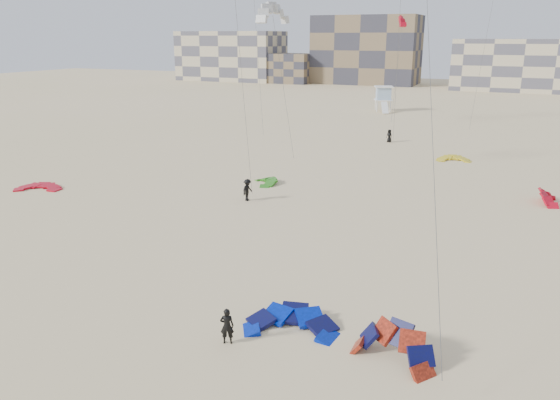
% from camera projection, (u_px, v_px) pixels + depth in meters
% --- Properties ---
extents(ground, '(320.00, 320.00, 0.00)m').
position_uv_depth(ground, '(198.00, 350.00, 22.79)').
color(ground, beige).
rests_on(ground, ground).
extents(kite_ground_blue, '(5.01, 5.18, 2.39)m').
position_uv_depth(kite_ground_blue, '(291.00, 329.00, 24.44)').
color(kite_ground_blue, '#001DC3').
rests_on(kite_ground_blue, ground).
extents(kite_ground_orange, '(4.37, 4.35, 3.52)m').
position_uv_depth(kite_ground_orange, '(392.00, 360.00, 22.13)').
color(kite_ground_orange, red).
rests_on(kite_ground_orange, ground).
extents(kite_ground_red, '(4.73, 4.86, 0.89)m').
position_uv_depth(kite_ground_red, '(39.00, 189.00, 46.85)').
color(kite_ground_red, red).
rests_on(kite_ground_red, ground).
extents(kite_ground_green, '(4.17, 4.12, 1.62)m').
position_uv_depth(kite_ground_green, '(265.00, 183.00, 48.71)').
color(kite_ground_green, '#237D18').
rests_on(kite_ground_green, ground).
extents(kite_ground_red_far, '(3.11, 3.02, 2.98)m').
position_uv_depth(kite_ground_red_far, '(548.00, 203.00, 42.83)').
color(kite_ground_red_far, red).
rests_on(kite_ground_red_far, ground).
extents(kite_ground_yellow, '(4.03, 4.18, 1.56)m').
position_uv_depth(kite_ground_yellow, '(454.00, 161.00, 57.56)').
color(kite_ground_yellow, '#FEFB2E').
rests_on(kite_ground_yellow, ground).
extents(kitesurfer_main, '(0.70, 0.59, 1.62)m').
position_uv_depth(kitesurfer_main, '(227.00, 326.00, 23.12)').
color(kitesurfer_main, black).
rests_on(kitesurfer_main, ground).
extents(kitesurfer_c, '(0.79, 1.21, 1.77)m').
position_uv_depth(kitesurfer_c, '(248.00, 190.00, 43.34)').
color(kitesurfer_c, black).
rests_on(kitesurfer_c, ground).
extents(kitesurfer_e, '(0.89, 0.73, 1.58)m').
position_uv_depth(kitesurfer_e, '(389.00, 136.00, 67.46)').
color(kitesurfer_e, black).
rests_on(kitesurfer_e, ground).
extents(kite_fly_grey, '(4.26, 5.30, 14.54)m').
position_uv_depth(kite_fly_grey, '(273.00, 15.00, 47.79)').
color(kite_fly_grey, white).
rests_on(kite_fly_grey, ground).
extents(kite_fly_red, '(3.68, 8.32, 14.74)m').
position_uv_depth(kite_fly_red, '(402.00, 22.00, 78.44)').
color(kite_fly_red, red).
rests_on(kite_fly_red, ground).
extents(lifeguard_tower_far, '(3.91, 6.35, 4.29)m').
position_uv_depth(lifeguard_tower_far, '(383.00, 99.00, 95.22)').
color(lifeguard_tower_far, white).
rests_on(lifeguard_tower_far, ground).
extents(condo_west_a, '(30.00, 15.00, 14.00)m').
position_uv_depth(condo_west_a, '(231.00, 56.00, 161.78)').
color(condo_west_a, beige).
rests_on(condo_west_a, ground).
extents(condo_west_b, '(28.00, 14.00, 18.00)m').
position_uv_depth(condo_west_b, '(366.00, 50.00, 149.11)').
color(condo_west_b, '#776348').
rests_on(condo_west_b, ground).
extents(condo_mid, '(32.00, 16.00, 12.00)m').
position_uv_depth(condo_mid, '(524.00, 65.00, 130.89)').
color(condo_mid, beige).
rests_on(condo_mid, ground).
extents(condo_fill_left, '(12.00, 10.00, 8.00)m').
position_uv_depth(condo_fill_left, '(291.00, 68.00, 153.10)').
color(condo_fill_left, '#776348').
rests_on(condo_fill_left, ground).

